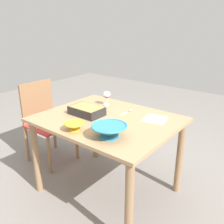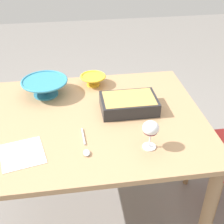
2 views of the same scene
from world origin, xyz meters
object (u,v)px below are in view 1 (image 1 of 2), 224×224
at_px(dining_table, 108,130).
at_px(casserole_dish, 87,110).
at_px(mixing_bowl, 109,130).
at_px(small_bowl, 74,126).
at_px(napkin, 155,119).
at_px(chair, 45,119).
at_px(serving_spoon, 129,111).
at_px(wine_glass, 107,95).

xyz_separation_m(dining_table, casserole_dish, (0.20, 0.05, 0.15)).
bearing_deg(mixing_bowl, small_bowl, 14.71).
xyz_separation_m(mixing_bowl, napkin, (-0.09, -0.50, -0.05)).
distance_m(chair, mixing_bowl, 1.26).
bearing_deg(dining_table, serving_spoon, -102.42).
bearing_deg(small_bowl, chair, -23.16).
bearing_deg(wine_glass, napkin, 176.26).
relative_size(dining_table, chair, 1.28).
height_order(mixing_bowl, serving_spoon, mixing_bowl).
bearing_deg(small_bowl, mixing_bowl, -165.29).
bearing_deg(serving_spoon, napkin, 178.75).
xyz_separation_m(small_bowl, serving_spoon, (-0.09, -0.58, -0.03)).
distance_m(serving_spoon, napkin, 0.28).
height_order(chair, small_bowl, chair).
bearing_deg(wine_glass, casserole_dish, 95.84).
height_order(chair, mixing_bowl, chair).
xyz_separation_m(casserole_dish, serving_spoon, (-0.25, -0.28, -0.03)).
relative_size(wine_glass, serving_spoon, 0.68).
distance_m(chair, casserole_dish, 0.80).
bearing_deg(chair, mixing_bowl, 165.18).
distance_m(wine_glass, casserole_dish, 0.32).
height_order(dining_table, serving_spoon, serving_spoon).
bearing_deg(wine_glass, mixing_bowl, 131.01).
distance_m(dining_table, small_bowl, 0.38).
relative_size(small_bowl, serving_spoon, 0.75).
relative_size(wine_glass, napkin, 0.73).
bearing_deg(serving_spoon, dining_table, 77.58).
bearing_deg(napkin, wine_glass, -3.74).
distance_m(dining_table, napkin, 0.42).
distance_m(small_bowl, napkin, 0.68).
relative_size(dining_table, casserole_dish, 3.92).
relative_size(dining_table, mixing_bowl, 4.39).
xyz_separation_m(casserole_dish, small_bowl, (-0.16, 0.30, -0.00)).
relative_size(dining_table, serving_spoon, 5.61).
xyz_separation_m(wine_glass, napkin, (-0.56, 0.04, -0.10)).
relative_size(wine_glass, casserole_dish, 0.48).
height_order(mixing_bowl, napkin, mixing_bowl).
bearing_deg(serving_spoon, wine_glass, -6.16).
height_order(chair, casserole_dish, chair).
xyz_separation_m(dining_table, chair, (0.94, -0.04, -0.14)).
bearing_deg(casserole_dish, dining_table, -166.92).
relative_size(chair, serving_spoon, 4.37).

